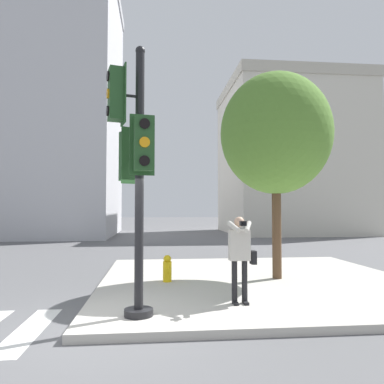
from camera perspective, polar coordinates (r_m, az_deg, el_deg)
name	(u,v)px	position (r m, az deg, el deg)	size (l,w,h in m)	color
ground_plane	(102,333)	(6.52, -13.54, -20.16)	(160.00, 160.00, 0.00)	#5B5B5E
sidewalk_corner	(256,281)	(10.21, 9.79, -13.28)	(8.00, 8.00, 0.15)	#BCB7AD
traffic_signal_pole	(133,158)	(6.57, -8.96, 5.11)	(0.84, 1.12, 4.70)	black
person_photographer	(240,252)	(7.42, 7.37, -9.00)	(0.58, 0.54, 1.67)	black
street_tree	(276,134)	(10.36, 12.64, 8.64)	(2.95, 2.95, 5.47)	brown
fire_hydrant	(167,269)	(9.60, -3.79, -11.56)	(0.22, 0.28, 0.67)	yellow
building_left	(32,107)	(31.42, -23.23, 11.80)	(12.79, 11.48, 19.29)	#BCBCC1
building_right	(289,158)	(32.25, 14.60, 4.98)	(10.49, 10.34, 12.29)	beige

